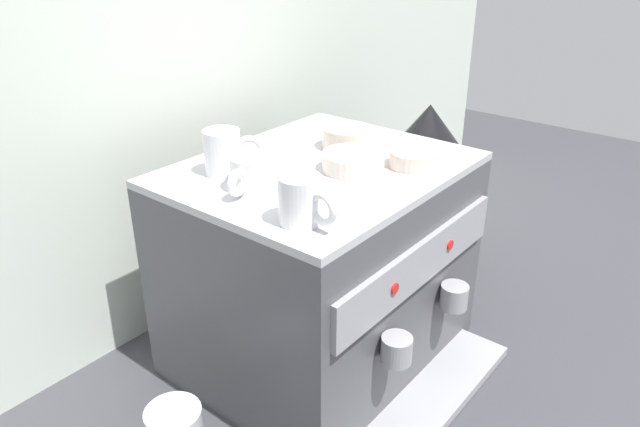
% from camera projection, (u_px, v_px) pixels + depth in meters
% --- Properties ---
extents(ground_plane, '(4.00, 4.00, 0.00)m').
position_uv_depth(ground_plane, '(320.00, 349.00, 1.37)').
color(ground_plane, '#38383D').
extents(tiled_backsplash_wall, '(2.80, 0.03, 1.01)m').
position_uv_depth(tiled_backsplash_wall, '(190.00, 102.00, 1.36)').
color(tiled_backsplash_wall, silver).
rests_on(tiled_backsplash_wall, ground_plane).
extents(espresso_machine, '(0.57, 0.57, 0.44)m').
position_uv_depth(espresso_machine, '(322.00, 265.00, 1.27)').
color(espresso_machine, '#4C4C51').
rests_on(espresso_machine, ground_plane).
extents(ceramic_cup_0, '(0.07, 0.11, 0.08)m').
position_uv_depth(ceramic_cup_0, '(302.00, 201.00, 0.94)').
color(ceramic_cup_0, white).
rests_on(ceramic_cup_0, espresso_machine).
extents(ceramic_cup_1, '(0.10, 0.09, 0.08)m').
position_uv_depth(ceramic_cup_1, '(225.00, 152.00, 1.13)').
color(ceramic_cup_1, white).
rests_on(ceramic_cup_1, espresso_machine).
extents(ceramic_cup_2, '(0.12, 0.08, 0.06)m').
position_uv_depth(ceramic_cup_2, '(253.00, 173.00, 1.06)').
color(ceramic_cup_2, white).
rests_on(ceramic_cup_2, espresso_machine).
extents(ceramic_bowl_0, '(0.12, 0.12, 0.03)m').
position_uv_depth(ceramic_bowl_0, '(353.00, 162.00, 1.15)').
color(ceramic_bowl_0, beige).
rests_on(ceramic_bowl_0, espresso_machine).
extents(ceramic_bowl_1, '(0.10, 0.10, 0.04)m').
position_uv_depth(ceramic_bowl_1, '(346.00, 138.00, 1.27)').
color(ceramic_bowl_1, beige).
rests_on(ceramic_bowl_1, espresso_machine).
extents(ceramic_bowl_2, '(0.10, 0.10, 0.03)m').
position_uv_depth(ceramic_bowl_2, '(414.00, 159.00, 1.17)').
color(ceramic_bowl_2, beige).
rests_on(ceramic_bowl_2, espresso_machine).
extents(ceramic_bowl_3, '(0.11, 0.11, 0.03)m').
position_uv_depth(ceramic_bowl_3, '(280.00, 155.00, 1.19)').
color(ceramic_bowl_3, beige).
rests_on(ceramic_bowl_3, espresso_machine).
extents(coffee_grinder, '(0.18, 0.18, 0.45)m').
position_uv_depth(coffee_grinder, '(424.00, 184.00, 1.66)').
color(coffee_grinder, black).
rests_on(coffee_grinder, ground_plane).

